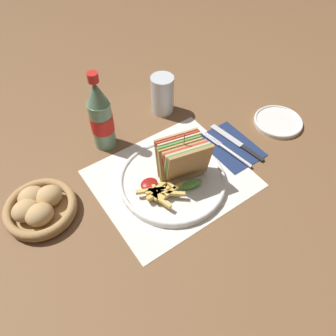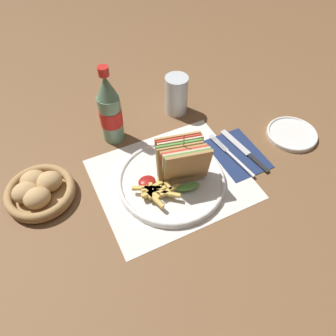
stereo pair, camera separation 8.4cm
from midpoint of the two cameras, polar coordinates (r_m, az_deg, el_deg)
The scene contains 13 objects.
ground_plane at distance 0.86m, azimuth 0.60°, elevation -3.07°, with size 4.00×4.00×0.00m, color brown.
placemat at distance 0.87m, azimuth -2.13°, elevation -1.94°, with size 0.39×0.33×0.00m.
plate_main at distance 0.86m, azimuth -2.05°, elevation -2.29°, with size 0.28×0.28×0.02m.
club_sandwich at distance 0.81m, azimuth -0.41°, elevation 1.03°, with size 0.13×0.11×0.15m.
fries_pile at distance 0.81m, azimuth -4.23°, elevation -4.13°, with size 0.11×0.10×0.02m.
ketchup_blob at distance 0.83m, azimuth -6.20°, elevation -2.97°, with size 0.04×0.04×0.02m.
napkin at distance 0.96m, azimuth 8.40°, elevation 3.63°, with size 0.13×0.18×0.00m.
fork at distance 0.94m, azimuth 8.23°, elevation 2.76°, with size 0.03×0.19×0.01m.
knife at distance 0.97m, azimuth 9.53°, elevation 4.25°, with size 0.04×0.19×0.00m.
coke_bottle_near at distance 0.92m, azimuth -14.25°, elevation 8.51°, with size 0.06×0.06×0.24m.
glass_near at distance 1.03m, azimuth -3.36°, elevation 12.51°, with size 0.07×0.07×0.12m.
bread_basket at distance 0.86m, azimuth -24.15°, elevation -6.47°, with size 0.17×0.17×0.06m.
side_saucer at distance 1.06m, azimuth 16.50°, elevation 7.65°, with size 0.15×0.15×0.01m.
Camera 1 is at (-0.34, -0.40, 0.68)m, focal length 35.00 mm.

